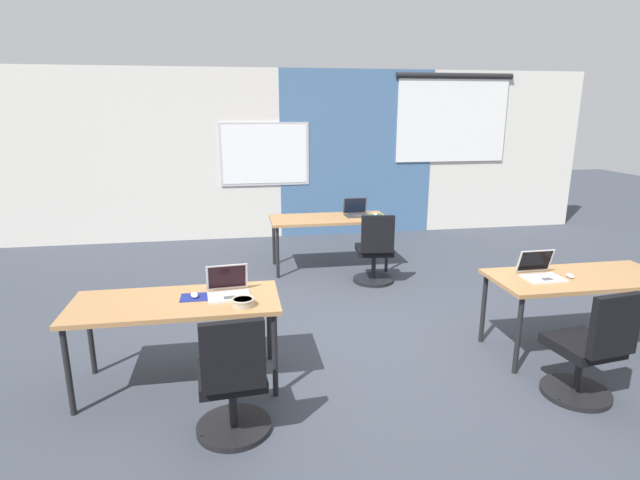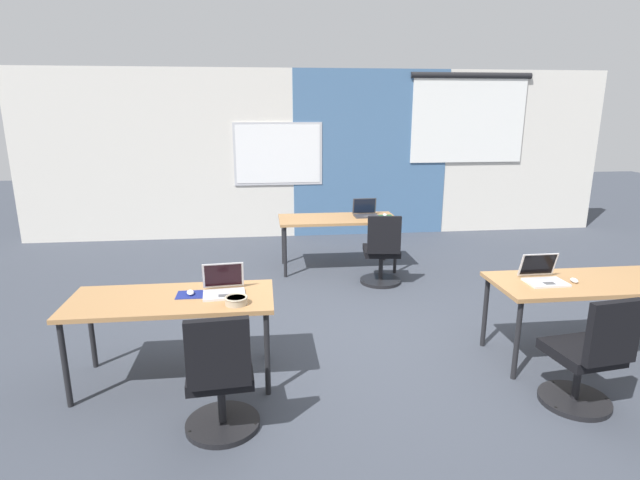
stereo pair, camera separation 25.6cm
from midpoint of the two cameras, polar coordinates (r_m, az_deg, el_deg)
The scene contains 17 objects.
ground_plane at distance 5.03m, azimuth 7.25°, elevation -10.88°, with size 24.00×24.00×0.00m.
back_wall_assembly at distance 8.71m, azimuth 1.22°, elevation 9.77°, with size 10.00×0.27×2.80m.
desk_near_left at distance 4.13m, azimuth -14.79°, elevation -7.16°, with size 1.60×0.70×0.72m.
desk_near_right at distance 5.00m, azimuth 29.18°, elevation -4.74°, with size 1.60×0.70×0.72m.
desk_far_center at distance 6.86m, azimuth 3.11°, elevation 2.05°, with size 1.60×0.70×0.72m.
laptop_far_right at distance 6.98m, azimuth 6.27°, elevation 3.14°, with size 0.34×0.28×0.24m.
mousepad_far_right at distance 7.01m, azimuth 8.42°, elevation 2.70°, with size 0.22×0.19×0.00m.
mouse_far_right at distance 7.00m, azimuth 8.43°, elevation 2.85°, with size 0.07×0.11×0.03m.
chair_far_right at distance 6.34m, azimuth 8.19°, elevation -1.79°, with size 0.52×0.56×0.92m.
laptop_near_right_inner at distance 4.78m, azimuth 25.45°, elevation -3.73°, with size 0.33×0.30×0.23m.
mouse_near_right_inner at distance 4.89m, azimuth 28.29°, elevation -4.07°, with size 0.07×0.11×0.03m.
chair_near_right_inner at distance 4.29m, azimuth 29.68°, elevation -11.98°, with size 0.52×0.56×0.92m.
laptop_near_left_inner at distance 4.10m, azimuth -9.12°, elevation -5.37°, with size 0.35×0.31×0.23m.
mousepad_near_left_inner at distance 4.14m, azimuth -12.79°, elevation -6.10°, with size 0.22×0.19×0.00m.
mouse_near_left_inner at distance 4.13m, azimuth -12.80°, elevation -5.85°, with size 0.08×0.11×0.03m.
chair_near_left_inner at distance 3.54m, azimuth -9.15°, elevation -15.86°, with size 0.52×0.56×0.92m.
snack_bowl at distance 3.87m, azimuth -7.63°, elevation -6.79°, with size 0.18×0.18×0.06m.
Camera 2 is at (-1.01, -4.42, 2.17)m, focal length 28.14 mm.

